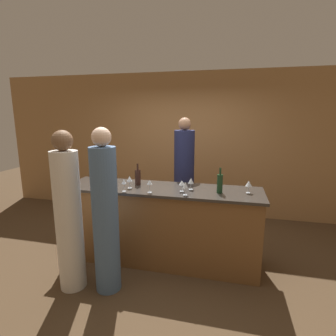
{
  "coord_description": "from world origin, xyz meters",
  "views": [
    {
      "loc": [
        0.86,
        -3.23,
        2.0
      ],
      "look_at": [
        0.07,
        0.1,
        1.29
      ],
      "focal_mm": 28.0,
      "sensor_mm": 36.0,
      "label": 1
    }
  ],
  "objects_px": {
    "wine_bottle_2": "(220,183)",
    "bartender": "(184,183)",
    "guest_1": "(68,216)",
    "wine_bottle_1": "(115,172)",
    "guest_0": "(105,216)",
    "wine_bottle_0": "(138,177)"
  },
  "relations": [
    {
      "from": "wine_bottle_2",
      "to": "bartender",
      "type": "bearing_deg",
      "value": 126.15
    },
    {
      "from": "guest_0",
      "to": "wine_bottle_0",
      "type": "distance_m",
      "value": 0.85
    },
    {
      "from": "wine_bottle_1",
      "to": "wine_bottle_2",
      "type": "relative_size",
      "value": 0.95
    },
    {
      "from": "bartender",
      "to": "guest_1",
      "type": "height_order",
      "value": "bartender"
    },
    {
      "from": "guest_1",
      "to": "wine_bottle_1",
      "type": "xyz_separation_m",
      "value": [
        0.08,
        1.08,
        0.29
      ]
    },
    {
      "from": "bartender",
      "to": "wine_bottle_0",
      "type": "distance_m",
      "value": 0.89
    },
    {
      "from": "guest_1",
      "to": "wine_bottle_0",
      "type": "relative_size",
      "value": 6.19
    },
    {
      "from": "bartender",
      "to": "guest_1",
      "type": "bearing_deg",
      "value": 56.09
    },
    {
      "from": "guest_0",
      "to": "wine_bottle_2",
      "type": "bearing_deg",
      "value": 29.57
    },
    {
      "from": "wine_bottle_1",
      "to": "wine_bottle_0",
      "type": "bearing_deg",
      "value": -25.64
    },
    {
      "from": "bartender",
      "to": "guest_1",
      "type": "distance_m",
      "value": 1.87
    },
    {
      "from": "guest_0",
      "to": "guest_1",
      "type": "xyz_separation_m",
      "value": [
        -0.42,
        -0.06,
        -0.01
      ]
    },
    {
      "from": "bartender",
      "to": "wine_bottle_0",
      "type": "bearing_deg",
      "value": 52.34
    },
    {
      "from": "wine_bottle_0",
      "to": "wine_bottle_1",
      "type": "bearing_deg",
      "value": 154.36
    },
    {
      "from": "bartender",
      "to": "guest_1",
      "type": "relative_size",
      "value": 1.06
    },
    {
      "from": "guest_0",
      "to": "wine_bottle_2",
      "type": "relative_size",
      "value": 5.91
    },
    {
      "from": "bartender",
      "to": "wine_bottle_1",
      "type": "relative_size",
      "value": 6.53
    },
    {
      "from": "guest_1",
      "to": "wine_bottle_0",
      "type": "distance_m",
      "value": 1.05
    },
    {
      "from": "wine_bottle_1",
      "to": "wine_bottle_2",
      "type": "xyz_separation_m",
      "value": [
        1.55,
        -0.33,
        0.01
      ]
    },
    {
      "from": "wine_bottle_0",
      "to": "wine_bottle_1",
      "type": "height_order",
      "value": "wine_bottle_1"
    },
    {
      "from": "bartender",
      "to": "wine_bottle_1",
      "type": "xyz_separation_m",
      "value": [
        -0.96,
        -0.47,
        0.24
      ]
    },
    {
      "from": "wine_bottle_1",
      "to": "wine_bottle_2",
      "type": "bearing_deg",
      "value": -12.11
    }
  ]
}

